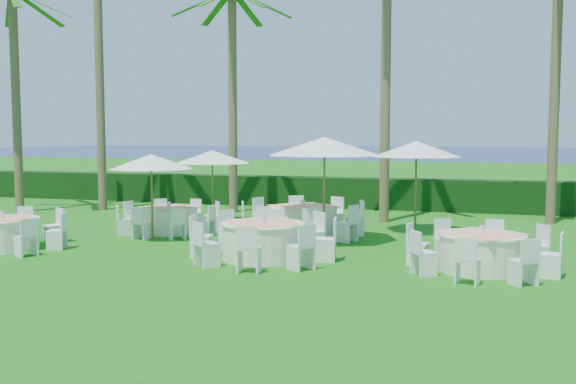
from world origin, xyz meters
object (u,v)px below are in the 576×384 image
banquet_table_c (481,251)px  banquet_table_d (169,219)px  banquet_table_e (303,220)px  umbrella_b (324,146)px  banquet_table_a (2,233)px  umbrella_a (151,162)px  umbrella_c (212,157)px  umbrella_d (416,149)px  banquet_table_b (263,240)px

banquet_table_c → banquet_table_d: 9.33m
banquet_table_e → umbrella_b: size_ratio=1.09×
banquet_table_a → umbrella_a: size_ratio=1.32×
banquet_table_a → umbrella_a: (2.82, 2.56, 1.73)m
umbrella_c → umbrella_d: bearing=-0.8°
banquet_table_e → umbrella_a: bearing=-156.8°
umbrella_d → umbrella_b: bearing=-131.7°
banquet_table_b → umbrella_c: size_ratio=1.36×
umbrella_a → umbrella_d: 7.60m
banquet_table_c → banquet_table_d: size_ratio=1.06×
banquet_table_b → umbrella_b: 3.52m
banquet_table_b → banquet_table_e: 3.51m
banquet_table_c → umbrella_d: bearing=111.0°
umbrella_a → umbrella_b: umbrella_b is taller
banquet_table_d → umbrella_a: (0.11, -1.18, 1.75)m
banquet_table_b → umbrella_d: size_ratio=1.27×
banquet_table_b → umbrella_a: umbrella_a is taller
banquet_table_c → banquet_table_e: (-4.89, 3.38, 0.04)m
banquet_table_e → umbrella_c: 4.28m
banquet_table_e → umbrella_b: 2.42m
banquet_table_a → umbrella_a: umbrella_a is taller
banquet_table_b → umbrella_b: (0.79, 2.68, 2.13)m
banquet_table_c → umbrella_b: (-4.07, 2.56, 2.16)m
umbrella_c → umbrella_d: umbrella_d is taller
banquet_table_e → umbrella_d: (2.98, 1.60, 2.01)m
banquet_table_b → umbrella_a: bearing=154.8°
banquet_table_b → umbrella_c: bearing=124.4°
banquet_table_a → umbrella_b: size_ratio=1.01×
banquet_table_d → banquet_table_b: bearing=-37.0°
umbrella_a → banquet_table_e: bearing=23.2°
umbrella_c → banquet_table_a: bearing=-118.1°
banquet_table_c → umbrella_b: size_ratio=1.03×
banquet_table_a → banquet_table_d: banquet_table_a is taller
umbrella_a → umbrella_c: umbrella_c is taller
banquet_table_a → umbrella_b: (7.52, 3.40, 2.16)m
banquet_table_c → umbrella_d: (-1.91, 4.98, 2.05)m
umbrella_a → umbrella_d: umbrella_d is taller
banquet_table_b → umbrella_d: (2.95, 5.10, 2.02)m
banquet_table_d → banquet_table_e: (3.98, 0.49, 0.06)m
umbrella_d → banquet_table_a: bearing=-149.0°
banquet_table_b → banquet_table_d: (-4.01, 3.02, -0.05)m
umbrella_a → umbrella_c: (0.34, 3.36, 0.03)m
umbrella_a → banquet_table_a: bearing=-137.7°
banquet_table_c → umbrella_a: (-8.77, 1.71, 1.73)m
banquet_table_a → umbrella_c: size_ratio=1.23×
banquet_table_a → banquet_table_c: size_ratio=0.98×
banquet_table_c → umbrella_a: bearing=168.9°
banquet_table_a → banquet_table_c: 11.62m
banquet_table_a → banquet_table_d: bearing=54.0°
banquet_table_b → umbrella_a: 4.64m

